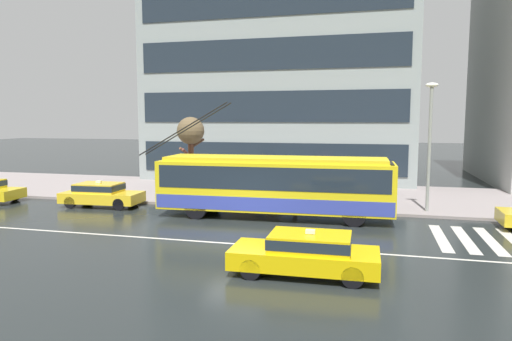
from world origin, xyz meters
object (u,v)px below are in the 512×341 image
Objects in this scene: pedestrian_at_shelter at (225,179)px; street_tree_bare at (191,134)px; trolleybus at (275,184)px; street_lamp at (430,135)px; taxi_oncoming_near at (306,252)px; pedestrian_approaching_curb at (261,173)px; bus_shelter at (250,168)px; taxi_queued_behind_bus at (101,194)px; pedestrian_walking_past at (294,177)px.

pedestrian_at_shelter is 0.36× the size of street_tree_bare.
trolleybus is at bearing -36.73° from street_tree_bare.
street_lamp is at bearing -9.03° from pedestrian_at_shelter.
pedestrian_approaching_curb is at bearing 110.34° from taxi_oncoming_near.
street_lamp is (4.51, 10.43, 3.18)m from taxi_oncoming_near.
taxi_queued_behind_bus is at bearing -159.97° from bus_shelter.
pedestrian_at_shelter is at bearing -4.05° from street_tree_bare.
street_tree_bare is (-8.77, 12.35, 3.09)m from taxi_oncoming_near.
bus_shelter is 1.94× the size of pedestrian_approaching_curb.
taxi_queued_behind_bus is 6.96m from pedestrian_at_shelter.
pedestrian_at_shelter is 0.27× the size of street_lamp.
taxi_queued_behind_bus is at bearing 146.38° from taxi_oncoming_near.
bus_shelter is at bearing -19.54° from street_tree_bare.
street_tree_bare is at bearing 175.95° from pedestrian_at_shelter.
pedestrian_walking_past is (-2.08, 10.02, 0.99)m from taxi_oncoming_near.
pedestrian_approaching_curb is 8.90m from street_lamp.
bus_shelter is at bearing 123.29° from trolleybus.
pedestrian_walking_past is (2.02, -1.03, -0.01)m from pedestrian_approaching_curb.
bus_shelter reaches higher than pedestrian_at_shelter.
street_tree_bare is at bearing 160.46° from bus_shelter.
taxi_queued_behind_bus is (-12.26, 8.15, -0.00)m from taxi_oncoming_near.
bus_shelter is (-4.70, 10.90, 1.29)m from taxi_oncoming_near.
taxi_queued_behind_bus is at bearing -172.25° from street_lamp.
bus_shelter is 2.19× the size of pedestrian_at_shelter.
trolleybus is 3.58m from pedestrian_approaching_curb.
bus_shelter is 0.59× the size of street_lamp.
bus_shelter reaches higher than pedestrian_walking_past.
taxi_oncoming_near is at bearing -66.69° from bus_shelter.
street_tree_bare reaches higher than taxi_queued_behind_bus.
pedestrian_at_shelter reaches higher than taxi_queued_behind_bus.
bus_shelter is at bearing 20.03° from taxi_queued_behind_bus.
taxi_oncoming_near is 13.88m from pedestrian_at_shelter.
pedestrian_at_shelter is 3.42m from street_tree_bare.
trolleybus is at bearing -56.71° from bus_shelter.
trolleybus is 7.96m from street_tree_bare.
trolleybus is 3.76m from bus_shelter.
pedestrian_walking_past is 0.30× the size of street_lamp.
pedestrian_approaching_curb reaches higher than pedestrian_walking_past.
taxi_queued_behind_bus is 17.21m from street_lamp.
bus_shelter is (-2.05, 3.13, 0.39)m from trolleybus.
pedestrian_walking_past is at bearing 101.72° from taxi_oncoming_near.
street_tree_bare is (-6.70, 2.33, 2.09)m from pedestrian_walking_past.
pedestrian_walking_past is (2.62, -0.89, -0.29)m from bus_shelter.
bus_shelter is 2.78m from pedestrian_walking_past.
taxi_oncoming_near is 2.35× the size of pedestrian_walking_past.
taxi_oncoming_near is at bearing -69.66° from pedestrian_approaching_curb.
pedestrian_at_shelter is at bearing 155.51° from pedestrian_approaching_curb.
street_lamp is at bearing 7.75° from taxi_queued_behind_bus.
taxi_queued_behind_bus is 2.24× the size of pedestrian_approaching_curb.
trolleybus is 7.96m from street_lamp.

